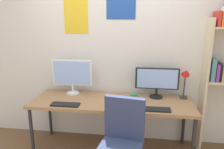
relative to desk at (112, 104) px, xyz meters
The scene contains 9 objects.
wall_back 0.74m from the desk, 90.07° to the left, with size 4.54×0.11×2.60m.
desk is the anchor object (origin of this frame).
monitor_left 0.72m from the desk, 160.51° to the left, with size 0.58×0.18×0.50m.
monitor_right 0.70m from the desk, 19.49° to the left, with size 0.59×0.18×0.42m.
desk_lamp 1.05m from the desk, 11.85° to the left, with size 0.11×0.16×0.44m.
keyboard_left 0.61m from the desk, 157.67° to the right, with size 0.36×0.13×0.02m, color black.
keyboard_right 0.61m from the desk, 22.33° to the right, with size 0.36×0.13×0.02m, color black.
computer_mouse 0.24m from the desk, 74.89° to the right, with size 0.06×0.10×0.03m, color silver.
coffee_mug 0.31m from the desk, 11.62° to the left, with size 0.11×0.08×0.09m.
Camera 1 is at (0.36, -2.03, 1.79)m, focal length 34.04 mm.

